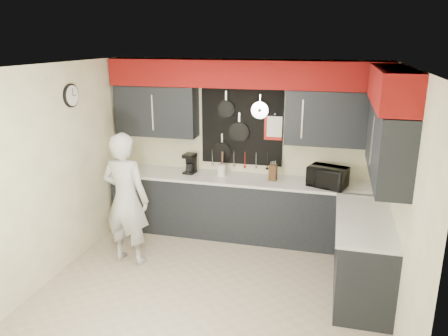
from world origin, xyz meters
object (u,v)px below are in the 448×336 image
(knife_block, at_px, (273,173))
(utensil_crock, at_px, (222,170))
(microwave, at_px, (327,177))
(coffee_maker, at_px, (190,163))
(person, at_px, (126,199))

(knife_block, distance_m, utensil_crock, 0.78)
(microwave, height_order, utensil_crock, microwave)
(microwave, distance_m, utensil_crock, 1.54)
(microwave, distance_m, knife_block, 0.77)
(microwave, height_order, coffee_maker, coffee_maker)
(knife_block, relative_size, coffee_maker, 0.76)
(person, bearing_deg, knife_block, -140.33)
(microwave, xyz_separation_m, utensil_crock, (-1.54, 0.14, -0.06))
(knife_block, height_order, coffee_maker, coffee_maker)
(utensil_crock, distance_m, coffee_maker, 0.50)
(microwave, bearing_deg, person, -138.54)
(microwave, xyz_separation_m, knife_block, (-0.76, 0.09, -0.03))
(coffee_maker, bearing_deg, person, -105.18)
(person, bearing_deg, coffee_maker, -105.19)
(coffee_maker, relative_size, person, 0.17)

